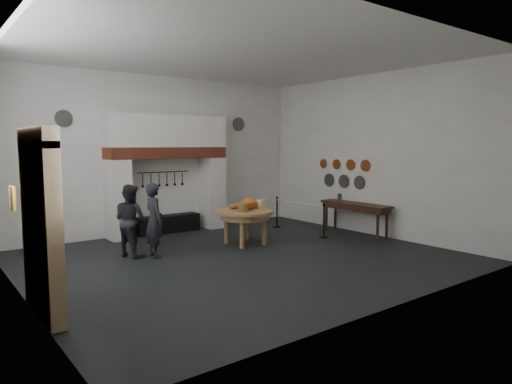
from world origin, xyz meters
TOP-DOWN VIEW (x-y plane):
  - floor at (0.00, 0.00)m, footprint 9.00×8.00m
  - ceiling at (0.00, 0.00)m, footprint 9.00×8.00m
  - wall_back at (0.00, 4.00)m, footprint 9.00×0.02m
  - wall_front at (0.00, -4.00)m, footprint 9.00×0.02m
  - wall_left at (-4.50, 0.00)m, footprint 0.02×8.00m
  - wall_right at (4.50, 0.00)m, footprint 0.02×8.00m
  - chimney_pier_left at (-1.48, 3.65)m, footprint 0.55×0.70m
  - chimney_pier_right at (1.48, 3.65)m, footprint 0.55×0.70m
  - hearth_brick_band at (0.00, 3.65)m, footprint 3.50×0.72m
  - chimney_hood at (0.00, 3.65)m, footprint 3.50×0.70m
  - iron_range at (0.00, 3.72)m, footprint 1.90×0.45m
  - utensil_rail at (0.00, 3.92)m, footprint 1.60×0.02m
  - door_recess at (-4.47, -1.00)m, footprint 0.04×1.10m
  - door_jamb_near at (-4.38, -1.70)m, footprint 0.22×0.30m
  - door_jamb_far at (-4.38, -0.30)m, footprint 0.22×0.30m
  - door_lintel at (-4.38, -1.00)m, footprint 0.22×1.70m
  - wall_plaque at (-4.45, 0.80)m, footprint 0.05×0.34m
  - work_table at (0.88, 1.10)m, footprint 1.68×1.68m
  - pumpkin at (1.08, 1.20)m, footprint 0.36×0.36m
  - cheese_block_big at (1.38, 1.05)m, footprint 0.22×0.22m
  - cheese_block_small at (1.36, 1.35)m, footprint 0.18×0.18m
  - wicker_basket at (0.73, 0.95)m, footprint 0.37×0.37m
  - bread_loaf at (0.78, 1.45)m, footprint 0.31×0.18m
  - visitor_near at (-1.54, 1.26)m, footprint 0.42×0.62m
  - visitor_far at (-1.94, 1.66)m, footprint 0.87×0.97m
  - side_table at (4.10, 0.22)m, footprint 0.55×2.20m
  - pewter_jug at (4.10, 0.82)m, footprint 0.12×0.12m
  - copper_pan_a at (4.46, 0.20)m, footprint 0.03×0.34m
  - copper_pan_b at (4.46, 0.75)m, footprint 0.03×0.32m
  - copper_pan_c at (4.46, 1.30)m, footprint 0.03×0.30m
  - copper_pan_d at (4.46, 1.85)m, footprint 0.03×0.28m
  - pewter_plate_left at (4.46, 0.40)m, footprint 0.03×0.40m
  - pewter_plate_mid at (4.46, 1.00)m, footprint 0.03×0.40m
  - pewter_plate_right at (4.46, 1.60)m, footprint 0.03×0.40m
  - pewter_plate_back_left at (-2.70, 3.96)m, footprint 0.44×0.03m
  - pewter_plate_back_right at (2.70, 3.96)m, footprint 0.44×0.03m
  - barrier_post_near at (3.06, 0.44)m, footprint 0.05×0.05m
  - barrier_post_far at (3.06, 2.44)m, footprint 0.05×0.05m
  - barrier_rope at (3.06, 1.44)m, footprint 0.04×2.00m

SIDE VIEW (x-z plane):
  - floor at x=0.00m, z-range -0.01..0.01m
  - iron_range at x=0.00m, z-range 0.00..0.50m
  - barrier_post_near at x=3.06m, z-range 0.00..0.90m
  - barrier_post_far at x=3.06m, z-range 0.00..0.90m
  - visitor_far at x=-1.94m, z-range 0.00..1.66m
  - work_table at x=0.88m, z-range 0.80..0.88m
  - visitor_near at x=-1.54m, z-range 0.00..1.69m
  - barrier_rope at x=3.06m, z-range 0.83..0.87m
  - side_table at x=4.10m, z-range 0.84..0.90m
  - bread_loaf at x=0.78m, z-range 0.87..1.01m
  - cheese_block_small at x=1.36m, z-range 0.88..1.07m
  - wicker_basket at x=0.73m, z-range 0.88..1.09m
  - cheese_block_big at x=1.38m, z-range 0.88..1.11m
  - pewter_jug at x=4.10m, z-range 0.90..1.12m
  - pumpkin at x=1.08m, z-range 0.88..1.18m
  - chimney_pier_left at x=-1.48m, z-range 0.00..2.15m
  - chimney_pier_right at x=1.48m, z-range 0.00..2.15m
  - door_recess at x=-4.47m, z-range 0.00..2.50m
  - door_jamb_near at x=-4.38m, z-range 0.00..2.60m
  - door_jamb_far at x=-4.38m, z-range 0.00..2.60m
  - pewter_plate_left at x=4.46m, z-range 1.25..1.65m
  - pewter_plate_mid at x=4.46m, z-range 1.25..1.65m
  - pewter_plate_right at x=4.46m, z-range 1.25..1.65m
  - wall_plaque at x=-4.45m, z-range 1.38..1.82m
  - utensil_rail at x=0.00m, z-range 1.74..1.76m
  - copper_pan_b at x=4.46m, z-range 1.79..2.11m
  - copper_pan_d at x=4.46m, z-range 1.81..2.09m
  - copper_pan_a at x=4.46m, z-range 1.78..2.12m
  - copper_pan_c at x=4.46m, z-range 1.80..2.10m
  - wall_back at x=0.00m, z-range 0.00..4.50m
  - wall_front at x=0.00m, z-range 0.00..4.50m
  - wall_left at x=-4.50m, z-range 0.00..4.50m
  - wall_right at x=4.50m, z-range 0.00..4.50m
  - hearth_brick_band at x=0.00m, z-range 2.15..2.47m
  - door_lintel at x=-4.38m, z-range 2.50..2.80m
  - chimney_hood at x=0.00m, z-range 2.47..3.37m
  - pewter_plate_back_left at x=-2.70m, z-range 2.98..3.42m
  - pewter_plate_back_right at x=2.70m, z-range 2.98..3.42m
  - ceiling at x=0.00m, z-range 4.49..4.51m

